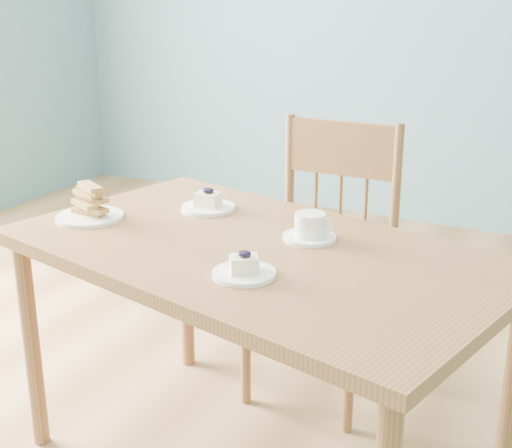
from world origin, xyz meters
The scene contains 7 objects.
room centered at (0.00, 0.00, 1.35)m, with size 5.01×5.01×2.71m.
dining_table centered at (0.19, -0.10, 0.66)m, with size 1.50×1.06×0.73m.
dining_chair centered at (0.17, 0.44, 0.49)m, with size 0.44×0.42×0.96m.
cheesecake_plate_near centered at (0.27, -0.30, 0.74)m, with size 0.16×0.16×0.07m.
cheesecake_plate_far centered at (-0.09, 0.12, 0.75)m, with size 0.17×0.17×0.07m.
coffee_cup centered at (0.30, 0.02, 0.76)m, with size 0.15×0.15×0.07m.
biscotti_plate centered at (-0.36, -0.12, 0.76)m, with size 0.20×0.20×0.11m.
Camera 1 is at (1.04, -1.70, 1.40)m, focal length 50.00 mm.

